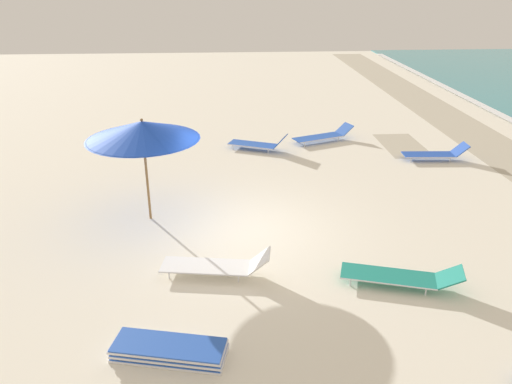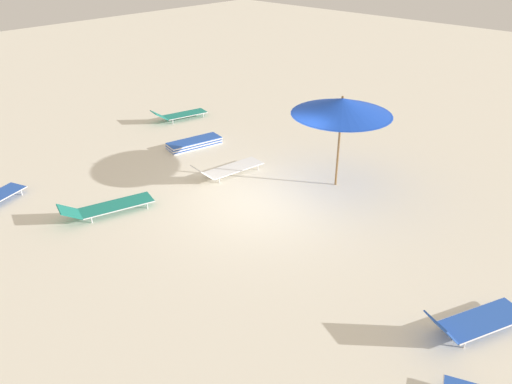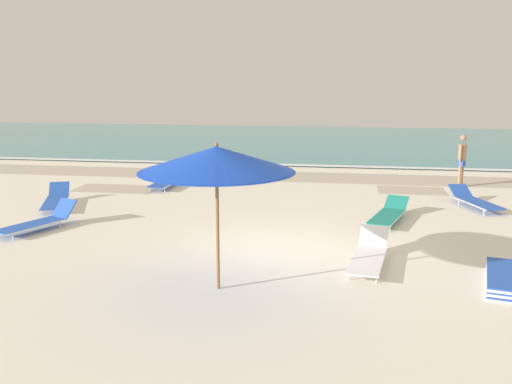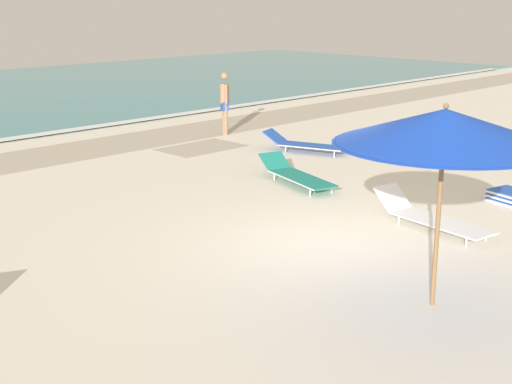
% 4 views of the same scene
% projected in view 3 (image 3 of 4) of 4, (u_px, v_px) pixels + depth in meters
% --- Properties ---
extents(ground_plane, '(60.00, 60.00, 0.16)m').
position_uv_depth(ground_plane, '(281.00, 256.00, 12.14)').
color(ground_plane, silver).
extents(ocean_water, '(60.00, 18.48, 0.07)m').
position_uv_depth(ocean_water, '(323.00, 141.00, 32.26)').
color(ocean_water, teal).
rests_on(ocean_water, ground_plane).
extents(beach_umbrella, '(2.69, 2.69, 2.60)m').
position_uv_depth(beach_umbrella, '(217.00, 160.00, 9.63)').
color(beach_umbrella, olive).
rests_on(beach_umbrella, ground_plane).
extents(lounger_stack, '(1.00, 1.94, 0.24)m').
position_uv_depth(lounger_stack, '(505.00, 279.00, 10.21)').
color(lounger_stack, blue).
rests_on(lounger_stack, ground_plane).
extents(sun_lounger_under_umbrella, '(0.72, 2.11, 0.55)m').
position_uv_depth(sun_lounger_under_umbrella, '(167.00, 181.00, 19.25)').
color(sun_lounger_under_umbrella, blue).
rests_on(sun_lounger_under_umbrella, ground_plane).
extents(sun_lounger_beside_umbrella, '(1.37, 2.12, 0.61)m').
position_uv_depth(sun_lounger_beside_umbrella, '(38.00, 221.00, 13.86)').
color(sun_lounger_beside_umbrella, blue).
rests_on(sun_lounger_beside_umbrella, ground_plane).
extents(sun_lounger_near_water_right, '(1.27, 2.22, 0.49)m').
position_uv_depth(sun_lounger_near_water_right, '(475.00, 200.00, 16.24)').
color(sun_lounger_near_water_right, blue).
rests_on(sun_lounger_near_water_right, ground_plane).
extents(sun_lounger_mid_beach_solo, '(1.24, 2.39, 0.47)m').
position_uv_depth(sun_lounger_mid_beach_solo, '(389.00, 214.00, 14.69)').
color(sun_lounger_mid_beach_solo, '#1E8475').
rests_on(sun_lounger_mid_beach_solo, ground_plane).
extents(sun_lounger_mid_beach_pair_a, '(0.92, 2.30, 0.55)m').
position_uv_depth(sun_lounger_mid_beach_pair_a, '(369.00, 255.00, 11.28)').
color(sun_lounger_mid_beach_pair_a, white).
rests_on(sun_lounger_mid_beach_pair_a, ground_plane).
extents(sun_lounger_mid_beach_pair_b, '(1.42, 2.38, 0.52)m').
position_uv_depth(sun_lounger_mid_beach_pair_b, '(56.00, 199.00, 16.38)').
color(sun_lounger_mid_beach_pair_b, blue).
rests_on(sun_lounger_mid_beach_pair_b, ground_plane).
extents(beachgoer_wading_adult, '(0.30, 0.41, 1.76)m').
position_uv_depth(beachgoer_wading_adult, '(462.00, 157.00, 19.14)').
color(beachgoer_wading_adult, '#A37A5B').
rests_on(beachgoer_wading_adult, ground_plane).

